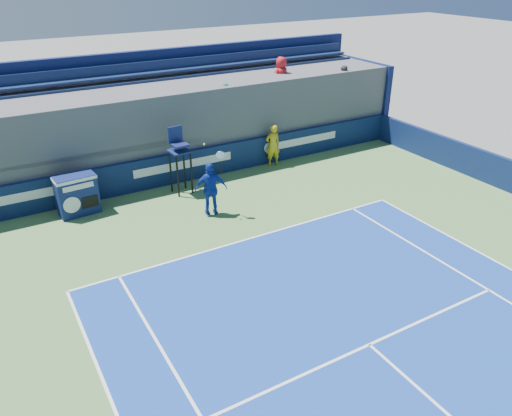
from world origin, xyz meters
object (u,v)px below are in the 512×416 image
tennis_player (211,189)px  umpire_chair (179,154)px  ball_person (273,145)px  match_clock (77,194)px

tennis_player → umpire_chair: bearing=95.0°
ball_person → match_clock: (-8.03, -0.47, -0.14)m
umpire_chair → ball_person: bearing=7.9°
match_clock → tennis_player: tennis_player is taller
umpire_chair → match_clock: bearing=177.8°
match_clock → umpire_chair: (3.68, -0.14, 0.79)m
match_clock → tennis_player: bearing=-30.9°
ball_person → tennis_player: size_ratio=0.68×
ball_person → match_clock: 8.04m
ball_person → match_clock: bearing=10.4°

